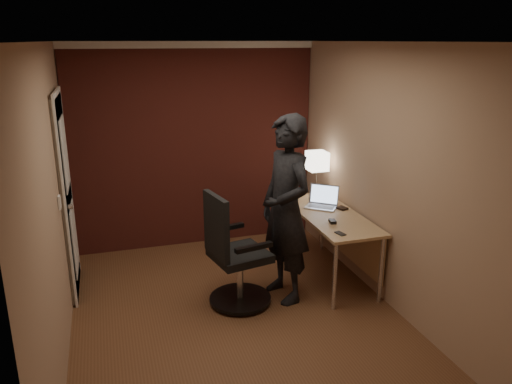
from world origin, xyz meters
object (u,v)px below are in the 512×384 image
Objects in this scene: desk at (335,224)px; wallet at (342,208)px; mouse at (333,221)px; office_chair at (233,258)px; desk_lamp at (317,162)px; laptop at (322,201)px; person at (286,210)px; phone at (340,233)px.

wallet is (0.12, 0.09, 0.14)m from desk.
mouse is 0.09× the size of office_chair.
desk_lamp is 0.69m from wallet.
desk is 0.31m from laptop.
phone is at bearing 47.26° from person.
office_chair is at bearing -167.32° from mouse.
phone is 0.57m from person.
phone is (-0.28, -1.21, -0.41)m from desk_lamp.
mouse is 1.09m from office_chair.
mouse is at bearing -128.47° from wallet.
desk is 0.20m from wallet.
desk_lamp is 1.02m from mouse.
person reaches higher than desk.
desk is at bearing -94.41° from desk_lamp.
laptop reaches higher than mouse.
office_chair is at bearing -154.71° from laptop.
laptop is 0.54m from mouse.
mouse is 0.87× the size of phone.
wallet is (0.29, 0.36, -0.01)m from mouse.
phone is at bearing -117.89° from wallet.
wallet is 1.42m from office_chair.
laptop is at bearing 65.29° from phone.
person reaches higher than wallet.
office_chair reaches higher than phone.
desk_lamp is 0.47× the size of office_chair.
desk_lamp is 1.28× the size of laptop.
wallet is (0.35, 0.66, 0.01)m from phone.
desk_lamp is 4.86× the size of wallet.
desk_lamp is 0.54m from laptop.
desk is 0.82m from person.
wallet is at bearing 36.17° from desk.
laptop is at bearing 87.59° from mouse.
desk is 13.64× the size of wallet.
phone is at bearing -102.53° from laptop.
person reaches higher than phone.
laptop reaches higher than phone.
desk_lamp is (0.05, 0.64, 0.55)m from desk.
desk is at bearing 14.27° from office_chair.
office_chair is (-1.00, 0.26, -0.24)m from phone.
person is (-0.68, -0.30, 0.33)m from desk.
person reaches higher than laptop.
desk is 15.00× the size of mouse.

